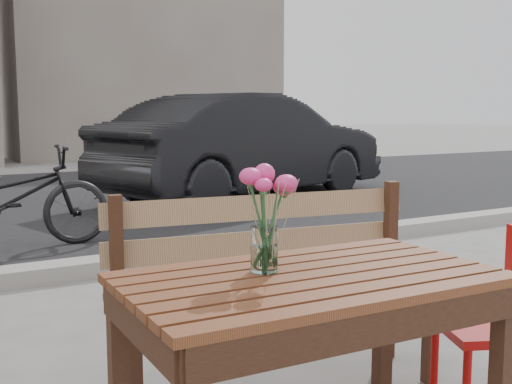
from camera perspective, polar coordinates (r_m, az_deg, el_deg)
street at (r=6.81m, az=-19.94°, el=-3.00°), size 30.00×8.12×0.12m
main_table at (r=2.01m, az=4.88°, el=-10.47°), size 1.16×0.71×0.70m
main_bench at (r=2.78m, az=1.43°, el=-6.49°), size 1.47×0.63×0.88m
red_chair at (r=2.67m, az=21.40°, el=-9.96°), size 0.48×0.48×0.74m
main_vase at (r=1.95m, az=0.74°, el=-1.17°), size 0.18×0.18×0.33m
parked_car at (r=8.70m, az=-0.85°, el=4.05°), size 4.50×2.55×1.40m
bicycle at (r=5.88m, az=-21.13°, el=-0.52°), size 1.74×0.71×0.89m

